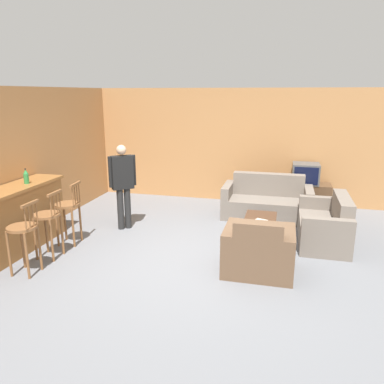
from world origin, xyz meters
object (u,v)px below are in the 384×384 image
object	(u,v)px
armchair_near	(258,252)
tv	(306,174)
bar_chair_mid	(48,221)
couch_far	(267,203)
tv_unit	(304,196)
person_by_window	(123,182)
coffee_table	(260,222)
bottle	(26,177)
book_on_table	(261,221)
loveseat_right	(326,226)
bar_chair_far	(68,210)
bar_chair_near	(23,234)

from	to	relation	value
armchair_near	tv	size ratio (longest dim) A/B	1.75
bar_chair_mid	couch_far	distance (m)	4.24
tv_unit	armchair_near	bearing A→B (deg)	-102.69
bar_chair_mid	armchair_near	world-z (taller)	bar_chair_mid
bar_chair_mid	tv	distance (m)	5.28
tv	person_by_window	xyz separation A→B (m)	(-3.33, -2.06, 0.10)
couch_far	coffee_table	xyz separation A→B (m)	(-0.05, -1.31, 0.02)
coffee_table	bottle	bearing A→B (deg)	-163.20
coffee_table	tv	world-z (taller)	tv
coffee_table	book_on_table	world-z (taller)	book_on_table
book_on_table	person_by_window	distance (m)	2.60
book_on_table	person_by_window	xyz separation A→B (m)	(-2.55, 0.13, 0.50)
couch_far	loveseat_right	world-z (taller)	couch_far
armchair_near	loveseat_right	bearing A→B (deg)	53.56
bottle	bar_chair_mid	bearing A→B (deg)	-31.85
bar_chair_far	coffee_table	distance (m)	3.26
bar_chair_near	armchair_near	size ratio (longest dim) A/B	1.09
armchair_near	book_on_table	distance (m)	1.10
armchair_near	book_on_table	xyz separation A→B (m)	(-0.04, 1.09, 0.09)
coffee_table	person_by_window	world-z (taller)	person_by_window
couch_far	person_by_window	xyz separation A→B (m)	(-2.57, -1.33, 0.59)
couch_far	bottle	bearing A→B (deg)	-147.05
tv_unit	bottle	bearing A→B (deg)	-144.99
bottle	book_on_table	xyz separation A→B (m)	(3.73, 0.98, -0.77)
couch_far	tv_unit	world-z (taller)	couch_far
tv_unit	book_on_table	distance (m)	2.32
loveseat_right	bottle	xyz separation A→B (m)	(-4.81, -1.28, 0.87)
bar_chair_mid	loveseat_right	distance (m)	4.53
bar_chair_mid	book_on_table	distance (m)	3.42
bar_chair_far	tv	size ratio (longest dim) A/B	1.90
book_on_table	couch_far	bearing A→B (deg)	89.03
bar_chair_mid	bar_chair_far	size ratio (longest dim) A/B	1.00
bar_chair_near	tv_unit	distance (m)	5.68
bar_chair_far	person_by_window	bearing A→B (deg)	56.83
bar_chair_far	couch_far	xyz separation A→B (m)	(3.16, 2.24, -0.29)
bar_chair_near	couch_far	distance (m)	4.63
loveseat_right	tv_unit	size ratio (longest dim) A/B	1.30
coffee_table	person_by_window	distance (m)	2.59
loveseat_right	bottle	world-z (taller)	bottle
couch_far	tv_unit	size ratio (longest dim) A/B	1.61
loveseat_right	book_on_table	bearing A→B (deg)	-164.21
bar_chair_mid	person_by_window	bearing A→B (deg)	68.08
loveseat_right	coffee_table	bearing A→B (deg)	-171.70
bar_chair_far	armchair_near	distance (m)	3.21
armchair_near	person_by_window	bearing A→B (deg)	154.76
loveseat_right	tv	xyz separation A→B (m)	(-0.29, 1.88, 0.50)
armchair_near	loveseat_right	world-z (taller)	armchair_near
book_on_table	bottle	bearing A→B (deg)	-165.35
couch_far	book_on_table	size ratio (longest dim) A/B	7.66
armchair_near	loveseat_right	xyz separation A→B (m)	(1.03, 1.40, -0.00)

